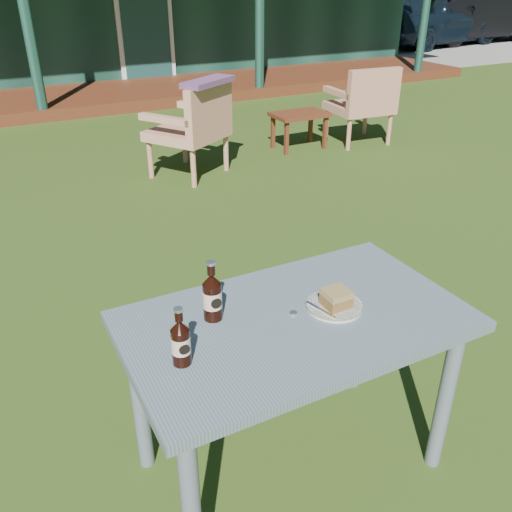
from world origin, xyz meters
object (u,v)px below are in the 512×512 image
cola_bottle_far (181,342)px  side_table (299,118)px  cafe_table (295,340)px  cake_slice (336,298)px  plate (334,306)px  armchair_right (364,101)px  cola_bottle_near (212,296)px  car_near (433,17)px  car_far (472,14)px  armchair_left (194,125)px

cola_bottle_far → side_table: (2.80, 3.82, -0.46)m
cafe_table → side_table: cafe_table is taller
cafe_table → cake_slice: cake_slice is taller
plate → cola_bottle_far: size_ratio=1.02×
armchair_right → cola_bottle_near: bearing=-134.0°
plate → armchair_right: size_ratio=0.24×
cola_bottle_near → armchair_right: (3.35, 3.47, -0.33)m
car_near → armchair_right: bearing=122.8°
car_near → cola_bottle_far: bearing=124.1°
plate → cake_slice: (0.00, -0.01, 0.04)m
armchair_right → cafe_table: bearing=-130.7°
cake_slice → armchair_right: armchair_right is taller
car_far → armchair_left: size_ratio=4.96×
plate → cola_bottle_near: cola_bottle_near is taller
cola_bottle_near → cola_bottle_far: bearing=-135.5°
car_far → armchair_left: (-10.80, -6.74, -0.22)m
car_far → cola_bottle_far: (-12.23, -10.24, 0.08)m
plate → side_table: bearing=59.8°
armchair_right → side_table: size_ratio=1.43×
cola_bottle_near → armchair_left: bearing=69.4°
cafe_table → cake_slice: size_ratio=13.04×
cafe_table → cake_slice: (0.15, -0.02, 0.15)m
car_near → side_table: (-7.91, -6.28, -0.38)m
cafe_table → plate: size_ratio=5.88×
cola_bottle_far → cola_bottle_near: bearing=44.5°
plate → side_table: 4.39m
cola_bottle_far → armchair_left: (1.43, 3.50, -0.30)m
car_far → plate: size_ratio=21.42×
cafe_table → armchair_left: (0.99, 3.45, -0.12)m
side_table → armchair_right: bearing=-13.5°
cola_bottle_near → car_far: bearing=39.9°
cafe_table → cola_bottle_near: size_ratio=5.36×
plate → side_table: plate is taller
car_near → car_far: bearing=-94.0°
armchair_left → side_table: size_ratio=1.47×
cafe_table → armchair_left: bearing=74.0°
car_near → armchair_right: car_near is taller
car_near → side_table: 10.11m
cafe_table → side_table: size_ratio=2.00×
car_near → car_far: size_ratio=0.97×
cafe_table → cola_bottle_far: 0.48m
car_near → cola_bottle_near: 14.47m
car_far → cola_bottle_near: (-12.05, -10.06, 0.09)m
cake_slice → armchair_left: size_ratio=0.10×
car_far → cola_bottle_near: 15.70m
car_far → cola_bottle_far: bearing=127.4°
plate → car_far: bearing=41.2°
armchair_right → cola_bottle_far: bearing=-134.1°
cafe_table → plate: bearing=-5.2°
car_near → armchair_left: 11.39m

